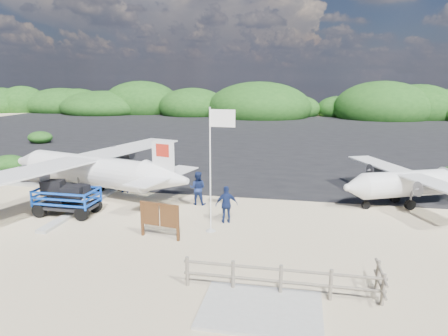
# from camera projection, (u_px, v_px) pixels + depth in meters

# --- Properties ---
(ground) EXTENTS (160.00, 160.00, 0.00)m
(ground) POSITION_uv_depth(u_px,v_px,m) (155.00, 225.00, 18.35)
(ground) COLOR beige
(asphalt_apron) EXTENTS (90.00, 50.00, 0.04)m
(asphalt_apron) POSITION_uv_depth(u_px,v_px,m) (246.00, 135.00, 47.07)
(asphalt_apron) COLOR #B2B2B2
(asphalt_apron) RESTS_ON ground
(lagoon) EXTENTS (9.00, 7.00, 0.40)m
(lagoon) POSITION_uv_depth(u_px,v_px,m) (7.00, 204.00, 21.47)
(lagoon) COLOR #B2B2B2
(lagoon) RESTS_ON ground
(walkway_pad) EXTENTS (3.50, 2.50, 0.10)m
(walkway_pad) POSITION_uv_depth(u_px,v_px,m) (261.00, 311.00, 11.58)
(walkway_pad) COLOR #B2B2B2
(walkway_pad) RESTS_ON ground
(vegetation_band) EXTENTS (124.00, 8.00, 4.40)m
(vegetation_band) POSITION_uv_depth(u_px,v_px,m) (265.00, 116.00, 71.00)
(vegetation_band) COLOR #B2B2B2
(vegetation_band) RESTS_ON ground
(fence) EXTENTS (6.40, 2.00, 1.10)m
(fence) POSITION_uv_depth(u_px,v_px,m) (280.00, 295.00, 12.44)
(fence) COLOR #B2B2B2
(fence) RESTS_ON ground
(baggage_cart) EXTENTS (3.20, 1.87, 1.58)m
(baggage_cart) POSITION_uv_depth(u_px,v_px,m) (68.00, 215.00, 19.73)
(baggage_cart) COLOR blue
(baggage_cart) RESTS_ON ground
(flagpole) EXTENTS (1.12, 0.55, 5.44)m
(flagpole) POSITION_uv_depth(u_px,v_px,m) (211.00, 231.00, 17.63)
(flagpole) COLOR white
(flagpole) RESTS_ON ground
(signboard) EXTENTS (1.92, 0.50, 1.58)m
(signboard) POSITION_uv_depth(u_px,v_px,m) (160.00, 238.00, 16.85)
(signboard) COLOR #583519
(signboard) RESTS_ON ground
(crew_a) EXTENTS (0.68, 0.47, 1.82)m
(crew_a) POSITION_uv_depth(u_px,v_px,m) (124.00, 177.00, 23.41)
(crew_a) COLOR navy
(crew_a) RESTS_ON ground
(crew_b) EXTENTS (0.89, 0.69, 1.81)m
(crew_b) POSITION_uv_depth(u_px,v_px,m) (198.00, 188.00, 21.13)
(crew_b) COLOR navy
(crew_b) RESTS_ON ground
(crew_c) EXTENTS (1.12, 0.73, 1.77)m
(crew_c) POSITION_uv_depth(u_px,v_px,m) (227.00, 205.00, 18.46)
(crew_c) COLOR navy
(crew_c) RESTS_ON ground
(aircraft_large) EXTENTS (18.42, 18.42, 4.47)m
(aircraft_large) POSITION_uv_depth(u_px,v_px,m) (350.00, 151.00, 36.63)
(aircraft_large) COLOR #B2B2B2
(aircraft_large) RESTS_ON ground
(aircraft_small) EXTENTS (9.96, 9.96, 2.73)m
(aircraft_small) POSITION_uv_depth(u_px,v_px,m) (195.00, 133.00, 49.10)
(aircraft_small) COLOR #B2B2B2
(aircraft_small) RESTS_ON ground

